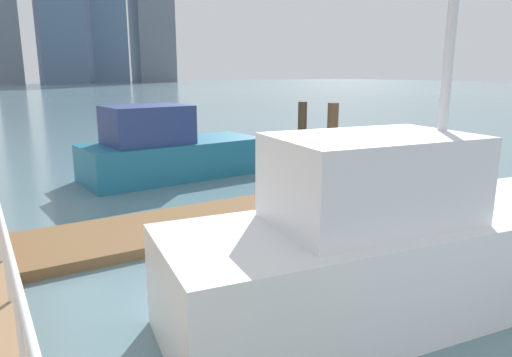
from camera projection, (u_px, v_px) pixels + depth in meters
ground_plane at (73, 150)px, 18.32m from camera, size 300.00×300.00×0.00m
floating_dock at (253, 213)px, 9.82m from camera, size 10.12×2.00×0.18m
dock_piling_1 at (332, 140)px, 13.46m from camera, size 0.32×0.32×2.15m
dock_piling_2 at (302, 139)px, 13.55m from camera, size 0.26×0.26×2.18m
moored_boat_0 at (167, 150)px, 13.40m from camera, size 5.29×2.50×2.11m
moored_boat_1 at (421, 243)px, 5.99m from camera, size 7.30×2.84×6.92m
skyline_tower_4 at (58, 2)px, 118.52m from camera, size 11.20×7.73×41.27m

